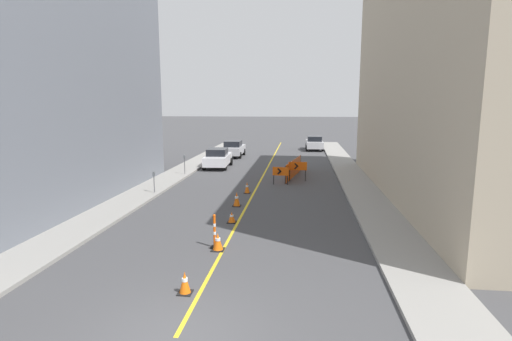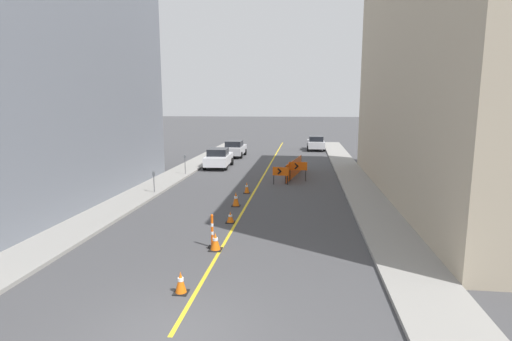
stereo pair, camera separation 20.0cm
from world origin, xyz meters
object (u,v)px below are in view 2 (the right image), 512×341
object	(u,v)px
arrow_barricade_primary	(281,172)
parked_car_curb_mid	(235,149)
parking_meter_near_curb	(154,177)
traffic_cone_second	(215,242)
arrow_barricade_secondary	(298,167)
parking_meter_far_curb	(185,160)
traffic_cone_fourth	(236,199)
traffic_cone_fifth	(247,188)
traffic_cone_third	(230,217)
parked_car_curb_near	(219,158)
parked_car_curb_far	(316,143)
traffic_cone_nearest	(181,282)
delineator_post_front	(212,233)

from	to	relation	value
arrow_barricade_primary	parked_car_curb_mid	distance (m)	14.28
parked_car_curb_mid	parking_meter_near_curb	xyz separation A→B (m)	(-1.73, -16.95, 0.22)
arrow_barricade_primary	traffic_cone_second	bearing A→B (deg)	-92.97
arrow_barricade_secondary	parking_meter_far_curb	distance (m)	8.25
traffic_cone_fourth	traffic_cone_fifth	bearing A→B (deg)	87.70
traffic_cone_third	parked_car_curb_near	world-z (taller)	parked_car_curb_near
parked_car_curb_mid	parked_car_curb_far	size ratio (longest dim) A/B	0.99
arrow_barricade_primary	parked_car_curb_far	world-z (taller)	parked_car_curb_far
traffic_cone_nearest	delineator_post_front	bearing A→B (deg)	89.16
traffic_cone_fifth	parked_car_curb_near	xyz separation A→B (m)	(-3.67, 9.11, 0.47)
traffic_cone_nearest	traffic_cone_fourth	size ratio (longest dim) A/B	0.86
parked_car_curb_near	parked_car_curb_mid	size ratio (longest dim) A/B	1.02
parked_car_curb_near	traffic_cone_fourth	bearing A→B (deg)	-76.49
delineator_post_front	parking_meter_far_curb	distance (m)	15.10
traffic_cone_second	parking_meter_far_curb	size ratio (longest dim) A/B	0.45
traffic_cone_fourth	parking_meter_near_curb	world-z (taller)	parking_meter_near_curb
traffic_cone_fourth	parking_meter_near_curb	size ratio (longest dim) A/B	0.59
traffic_cone_fourth	parked_car_curb_near	bearing A→B (deg)	106.28
traffic_cone_second	arrow_barricade_primary	bearing A→B (deg)	82.33
traffic_cone_second	parked_car_curb_far	world-z (taller)	parked_car_curb_far
traffic_cone_second	arrow_barricade_secondary	xyz separation A→B (m)	(2.70, 13.40, 0.64)
traffic_cone_fifth	arrow_barricade_secondary	distance (m)	5.09
traffic_cone_third	arrow_barricade_secondary	distance (m)	10.43
traffic_cone_second	parking_meter_far_curb	distance (m)	15.41
delineator_post_front	parking_meter_near_curb	world-z (taller)	parking_meter_near_curb
delineator_post_front	arrow_barricade_secondary	bearing A→B (deg)	77.68
arrow_barricade_primary	traffic_cone_fourth	bearing A→B (deg)	-103.94
traffic_cone_fourth	traffic_cone_second	bearing A→B (deg)	-86.97
traffic_cone_nearest	traffic_cone_fourth	distance (m)	9.59
parked_car_curb_mid	arrow_barricade_secondary	bearing A→B (deg)	-61.31
parked_car_curb_mid	traffic_cone_fourth	bearing A→B (deg)	-79.70
traffic_cone_fifth	parked_car_curb_far	distance (m)	23.06
traffic_cone_fifth	parking_meter_far_curb	size ratio (longest dim) A/B	0.47
parked_car_curb_near	parking_meter_far_curb	bearing A→B (deg)	-114.69
parking_meter_far_curb	parking_meter_near_curb	bearing A→B (deg)	-90.00
traffic_cone_second	traffic_cone_fifth	distance (m)	9.27
traffic_cone_fourth	parked_car_curb_far	distance (m)	26.07
traffic_cone_second	arrow_barricade_primary	world-z (taller)	arrow_barricade_primary
parked_car_curb_far	parking_meter_far_curb	xyz separation A→B (m)	(-9.86, -17.49, 0.33)
delineator_post_front	parking_meter_near_curb	bearing A→B (deg)	123.52
traffic_cone_third	parking_meter_far_curb	xyz separation A→B (m)	(-5.40, 11.01, 0.89)
traffic_cone_fifth	arrow_barricade_secondary	world-z (taller)	arrow_barricade_secondary
parked_car_curb_far	parking_meter_far_curb	distance (m)	20.08
traffic_cone_second	traffic_cone_fifth	xyz separation A→B (m)	(-0.21, 9.27, 0.02)
traffic_cone_fifth	delineator_post_front	size ratio (longest dim) A/B	0.53
traffic_cone_fourth	parked_car_curb_far	xyz separation A→B (m)	(4.70, 25.64, 0.43)
parked_car_curb_near	parking_meter_far_curb	size ratio (longest dim) A/B	3.08
traffic_cone_second	parking_meter_far_curb	world-z (taller)	parking_meter_far_curb
traffic_cone_second	delineator_post_front	distance (m)	0.38
traffic_cone_fifth	delineator_post_front	world-z (taller)	delineator_post_front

